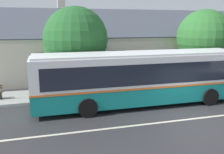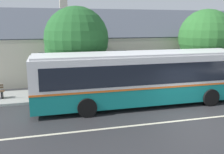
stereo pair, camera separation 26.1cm
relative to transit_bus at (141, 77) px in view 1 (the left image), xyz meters
The scene contains 7 objects.
ground_plane 3.79m from the transit_bus, 58.44° to the right, with size 300.00×300.00×0.00m, color #2D2D30.
sidewalk_far 3.91m from the transit_bus, 60.09° to the left, with size 60.00×3.00×0.15m, color #9E9E99.
lane_divider_stripe 3.79m from the transit_bus, 58.44° to the right, with size 60.00×0.16×0.01m, color beige.
community_building 11.21m from the transit_bus, 73.50° to the left, with size 24.81×10.09×7.08m.
transit_bus is the anchor object (origin of this frame).
street_tree_primary 8.10m from the transit_bus, 29.70° to the left, with size 4.25×4.25×5.79m.
street_tree_secondary 5.39m from the transit_bus, 132.58° to the left, with size 4.29×4.29×5.83m.
Camera 1 is at (-7.26, -10.23, 4.66)m, focal length 40.00 mm.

